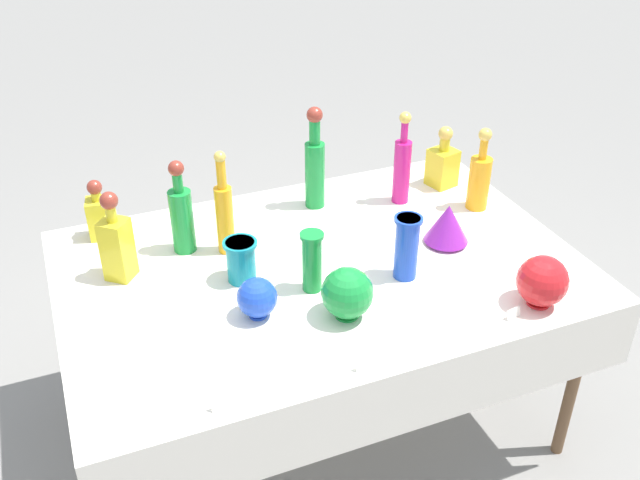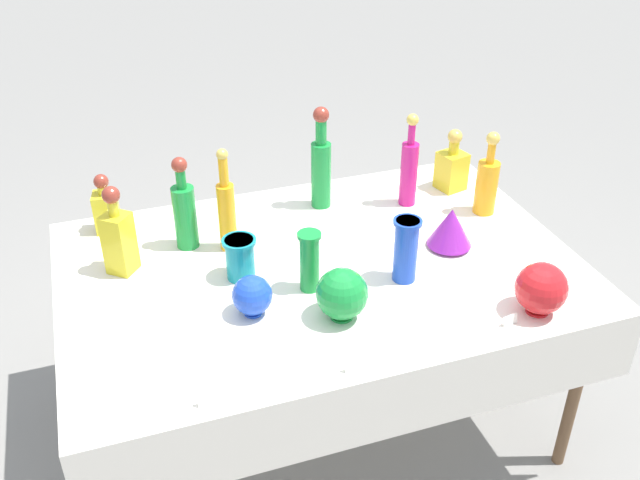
# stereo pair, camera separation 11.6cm
# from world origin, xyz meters

# --- Properties ---
(ground_plane) EXTENTS (40.00, 40.00, 0.00)m
(ground_plane) POSITION_xyz_m (0.00, 0.00, 0.00)
(ground_plane) COLOR gray
(display_table) EXTENTS (1.77, 1.19, 0.76)m
(display_table) POSITION_xyz_m (0.00, -0.03, 0.71)
(display_table) COLOR white
(display_table) RESTS_ON ground
(tall_bottle_0) EXTENTS (0.08, 0.08, 0.34)m
(tall_bottle_0) POSITION_xyz_m (0.73, 0.14, 0.89)
(tall_bottle_0) COLOR orange
(tall_bottle_0) RESTS_ON display_table
(tall_bottle_1) EXTENTS (0.06, 0.06, 0.39)m
(tall_bottle_1) POSITION_xyz_m (-0.27, 0.21, 0.92)
(tall_bottle_1) COLOR orange
(tall_bottle_1) RESTS_ON display_table
(tall_bottle_2) EXTENTS (0.08, 0.08, 0.35)m
(tall_bottle_2) POSITION_xyz_m (-0.41, 0.27, 0.90)
(tall_bottle_2) COLOR #198C38
(tall_bottle_2) RESTS_ON display_table
(tall_bottle_3) EXTENTS (0.07, 0.07, 0.38)m
(tall_bottle_3) POSITION_xyz_m (0.47, 0.30, 0.91)
(tall_bottle_3) COLOR #C61972
(tall_bottle_3) RESTS_ON display_table
(tall_bottle_4) EXTENTS (0.08, 0.08, 0.41)m
(tall_bottle_4) POSITION_xyz_m (0.14, 0.40, 0.94)
(tall_bottle_4) COLOR #198C38
(tall_bottle_4) RESTS_ON display_table
(square_decanter_0) EXTENTS (0.10, 0.10, 0.23)m
(square_decanter_0) POSITION_xyz_m (-0.67, 0.48, 0.86)
(square_decanter_0) COLOR yellow
(square_decanter_0) RESTS_ON display_table
(square_decanter_1) EXTENTS (0.12, 0.12, 0.32)m
(square_decanter_1) POSITION_xyz_m (-0.65, 0.19, 0.89)
(square_decanter_1) COLOR yellow
(square_decanter_1) RESTS_ON display_table
(square_decanter_2) EXTENTS (0.12, 0.12, 0.26)m
(square_decanter_2) POSITION_xyz_m (0.70, 0.36, 0.86)
(square_decanter_2) COLOR yellow
(square_decanter_2) RESTS_ON display_table
(slender_vase_0) EXTENTS (0.11, 0.11, 0.15)m
(slender_vase_0) POSITION_xyz_m (-0.28, 0.02, 0.84)
(slender_vase_0) COLOR teal
(slender_vase_0) RESTS_ON display_table
(slender_vase_1) EXTENTS (0.10, 0.10, 0.23)m
(slender_vase_1) POSITION_xyz_m (0.24, -0.17, 0.88)
(slender_vase_1) COLOR blue
(slender_vase_1) RESTS_ON display_table
(slender_vase_2) EXTENTS (0.08, 0.08, 0.21)m
(slender_vase_2) POSITION_xyz_m (-0.08, -0.12, 0.87)
(slender_vase_2) COLOR #198C38
(slender_vase_2) RESTS_ON display_table
(fluted_vase_0) EXTENTS (0.16, 0.16, 0.15)m
(fluted_vase_0) POSITION_xyz_m (0.48, -0.04, 0.84)
(fluted_vase_0) COLOR purple
(fluted_vase_0) RESTS_ON display_table
(round_bowl_0) EXTENTS (0.16, 0.16, 0.17)m
(round_bowl_0) POSITION_xyz_m (-0.03, -0.30, 0.85)
(round_bowl_0) COLOR #198C38
(round_bowl_0) RESTS_ON display_table
(round_bowl_1) EXTENTS (0.16, 0.16, 0.17)m
(round_bowl_1) POSITION_xyz_m (0.56, -0.47, 0.85)
(round_bowl_1) COLOR red
(round_bowl_1) RESTS_ON display_table
(round_bowl_2) EXTENTS (0.13, 0.13, 0.14)m
(round_bowl_2) POSITION_xyz_m (-0.29, -0.19, 0.83)
(round_bowl_2) COLOR blue
(round_bowl_2) RESTS_ON display_table
(price_tag_left) EXTENTS (0.05, 0.02, 0.03)m
(price_tag_left) POSITION_xyz_m (0.45, -0.50, 0.78)
(price_tag_left) COLOR white
(price_tag_left) RESTS_ON display_table
(price_tag_center) EXTENTS (0.06, 0.02, 0.03)m
(price_tag_center) POSITION_xyz_m (-0.08, -0.54, 0.78)
(price_tag_center) COLOR white
(price_tag_center) RESTS_ON display_table
(price_tag_right) EXTENTS (0.05, 0.02, 0.04)m
(price_tag_right) POSITION_xyz_m (-0.51, -0.54, 0.78)
(price_tag_right) COLOR white
(price_tag_right) RESTS_ON display_table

